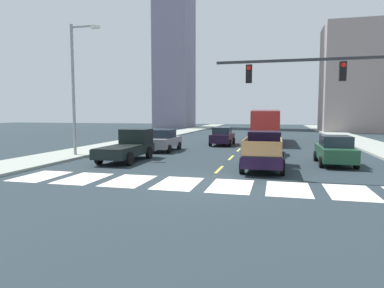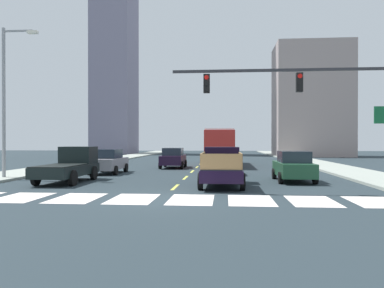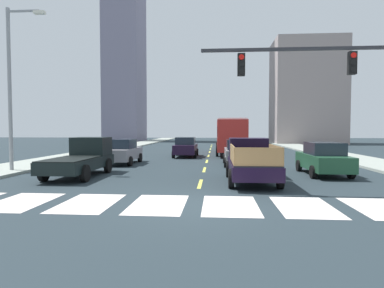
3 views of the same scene
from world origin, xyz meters
name	(u,v)px [view 1 (image 1 of 3)]	position (x,y,z in m)	size (l,w,h in m)	color
ground_plane	(204,185)	(0.00, 0.00, 0.00)	(160.00, 160.00, 0.00)	#243036
sidewalk_right	(378,148)	(11.53, 18.00, 0.07)	(3.70, 110.00, 0.15)	#9AA196
sidewalk_left	(130,142)	(-11.53, 18.00, 0.07)	(3.70, 110.00, 0.15)	#9AA196
crosswalk_stripe_0	(41,176)	(-8.03, 0.00, 0.00)	(1.73, 2.83, 0.01)	silver
crosswalk_stripe_1	(83,178)	(-5.74, 0.00, 0.00)	(1.73, 2.83, 0.01)	silver
crosswalk_stripe_2	(129,181)	(-3.44, 0.00, 0.00)	(1.73, 2.83, 0.01)	silver
crosswalk_stripe_3	(178,183)	(-1.15, 0.00, 0.00)	(1.73, 2.83, 0.01)	silver
crosswalk_stripe_4	(231,186)	(1.15, 0.00, 0.00)	(1.73, 2.83, 0.01)	silver
crosswalk_stripe_5	(288,189)	(3.44, 0.00, 0.00)	(1.73, 2.83, 0.01)	silver
crosswalk_stripe_6	(350,192)	(5.74, 0.00, 0.00)	(1.73, 2.83, 0.01)	silver
lane_dash_0	(219,169)	(0.00, 4.00, 0.00)	(0.16, 2.40, 0.01)	#D2D44F
lane_dash_1	(231,158)	(0.00, 9.00, 0.00)	(0.16, 2.40, 0.01)	#D2D44F
lane_dash_2	(239,150)	(0.00, 14.00, 0.00)	(0.16, 2.40, 0.01)	#D2D44F
lane_dash_3	(244,144)	(0.00, 19.00, 0.00)	(0.16, 2.40, 0.01)	#D2D44F
lane_dash_4	(248,140)	(0.00, 24.00, 0.00)	(0.16, 2.40, 0.01)	#D2D44F
lane_dash_5	(251,137)	(0.00, 29.00, 0.00)	(0.16, 2.40, 0.01)	#D2D44F
lane_dash_6	(254,135)	(0.00, 34.00, 0.00)	(0.16, 2.40, 0.01)	#D2D44F
lane_dash_7	(256,133)	(0.00, 39.00, 0.00)	(0.16, 2.40, 0.01)	#D2D44F
pickup_stakebed	(264,151)	(2.29, 5.02, 0.94)	(2.18, 5.20, 1.96)	black
pickup_dark	(129,146)	(-6.23, 6.13, 0.92)	(2.18, 5.20, 1.96)	black
city_bus	(267,124)	(2.02, 21.37, 1.95)	(2.72, 10.80, 3.32)	#B42722
sedan_mid	(335,150)	(6.32, 7.27, 0.86)	(2.02, 4.40, 1.72)	#204F33
sedan_far	(163,140)	(-5.79, 11.76, 0.86)	(2.02, 4.40, 1.72)	gray
sedan_near_right	(222,136)	(-1.94, 17.74, 0.86)	(2.02, 4.40, 1.72)	black
sedan_near_left	(265,143)	(2.20, 11.55, 0.86)	(2.02, 4.40, 1.72)	gray
traffic_signal_gantry	(373,85)	(6.93, 2.33, 4.25)	(10.26, 0.27, 6.00)	#2D2D33
streetlight_left	(75,85)	(-10.48, 6.93, 4.97)	(2.20, 0.28, 9.00)	gray
block_mid_left	(359,79)	(15.64, 45.17, 8.49)	(11.04, 8.19, 16.99)	#A08F8B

